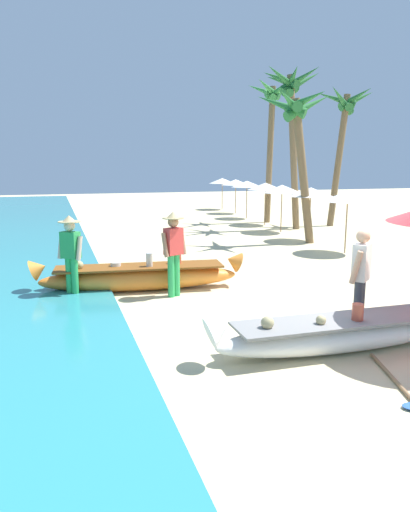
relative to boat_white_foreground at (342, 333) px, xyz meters
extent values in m
plane|color=beige|center=(0.26, 1.14, -0.27)|extent=(80.00, 80.00, 0.00)
ellipsoid|color=white|center=(0.00, 0.00, -0.04)|extent=(3.94, 0.82, 0.46)
cone|color=white|center=(-1.91, 0.05, 0.24)|extent=(0.42, 0.45, 0.51)
cube|color=gray|center=(0.00, 0.00, 0.19)|extent=(3.31, 0.82, 0.04)
sphere|color=tan|center=(-1.21, -0.01, 0.28)|extent=(0.18, 0.18, 0.18)
sphere|color=tan|center=(-0.42, -0.09, 0.26)|extent=(0.14, 0.14, 0.14)
cylinder|color=#B74C38|center=(0.17, -0.10, 0.32)|extent=(0.17, 0.17, 0.26)
ellipsoid|color=orange|center=(-2.22, 4.29, 0.00)|extent=(4.32, 1.24, 0.52)
cone|color=orange|center=(-0.16, 4.05, 0.31)|extent=(0.47, 0.50, 0.52)
cone|color=orange|center=(-4.29, 4.53, 0.31)|extent=(0.47, 0.50, 0.52)
cube|color=brown|center=(-2.22, 4.29, 0.26)|extent=(3.64, 1.18, 0.04)
sphere|color=tan|center=(-3.49, 4.40, 0.35)|extent=(0.18, 0.18, 0.18)
cylinder|color=silver|center=(-2.72, 4.42, 0.31)|extent=(0.22, 0.22, 0.10)
cylinder|color=silver|center=(-2.04, 4.16, 0.41)|extent=(0.14, 0.14, 0.31)
cylinder|color=#B74C38|center=(-1.39, 4.31, 0.40)|extent=(0.20, 0.20, 0.28)
cylinder|color=green|center=(-1.58, 3.61, 0.18)|extent=(0.14, 0.14, 0.88)
cylinder|color=green|center=(-1.71, 3.56, 0.18)|extent=(0.14, 0.14, 0.88)
cube|color=#DB3D38|center=(-1.64, 3.59, 0.89)|extent=(0.42, 0.35, 0.55)
cylinder|color=#9E7051|center=(-1.43, 3.66, 0.84)|extent=(0.16, 0.21, 0.50)
cylinder|color=#9E7051|center=(-1.85, 3.47, 0.84)|extent=(0.16, 0.21, 0.50)
sphere|color=#9E7051|center=(-1.64, 3.59, 1.28)|extent=(0.22, 0.22, 0.22)
cylinder|color=tan|center=(-1.64, 3.59, 1.36)|extent=(0.44, 0.44, 0.02)
cone|color=tan|center=(-1.64, 3.59, 1.43)|extent=(0.26, 0.26, 0.12)
cylinder|color=#333842|center=(0.68, 0.61, 0.16)|extent=(0.14, 0.14, 0.85)
cylinder|color=#333842|center=(0.79, 0.70, 0.16)|extent=(0.14, 0.14, 0.85)
cube|color=silver|center=(0.74, 0.66, 0.88)|extent=(0.42, 0.40, 0.59)
cylinder|color=tan|center=(0.54, 0.53, 0.83)|extent=(0.20, 0.21, 0.54)
cylinder|color=tan|center=(0.90, 0.82, 0.83)|extent=(0.20, 0.21, 0.54)
sphere|color=tan|center=(0.74, 0.66, 1.30)|extent=(0.22, 0.22, 0.22)
cylinder|color=green|center=(-3.60, 4.07, 0.15)|extent=(0.14, 0.14, 0.83)
cylinder|color=green|center=(-3.70, 4.17, 0.15)|extent=(0.14, 0.14, 0.83)
cube|color=green|center=(-3.65, 4.12, 0.83)|extent=(0.42, 0.40, 0.54)
cylinder|color=beige|center=(-3.49, 3.95, 0.78)|extent=(0.19, 0.20, 0.49)
cylinder|color=beige|center=(-3.84, 4.25, 0.78)|extent=(0.19, 0.20, 0.49)
sphere|color=beige|center=(-3.65, 4.12, 1.22)|extent=(0.22, 0.22, 0.22)
cylinder|color=tan|center=(-3.65, 4.12, 1.30)|extent=(0.44, 0.44, 0.02)
cone|color=tan|center=(-3.65, 4.12, 1.37)|extent=(0.26, 0.26, 0.12)
cylinder|color=#8E6B47|center=(4.62, 6.79, 0.68)|extent=(0.04, 0.04, 1.90)
cone|color=silver|center=(4.62, 6.79, 1.48)|extent=(1.60, 1.60, 0.32)
cylinder|color=#8E6B47|center=(4.78, 9.27, 0.68)|extent=(0.04, 0.04, 1.90)
cone|color=silver|center=(4.78, 9.27, 1.48)|extent=(1.60, 1.60, 0.32)
cylinder|color=#8E6B47|center=(4.83, 11.61, 0.68)|extent=(0.04, 0.04, 1.90)
cone|color=silver|center=(4.83, 11.61, 1.48)|extent=(1.60, 1.60, 0.32)
cylinder|color=#8E6B47|center=(5.22, 14.01, 0.68)|extent=(0.04, 0.04, 1.90)
cone|color=silver|center=(5.22, 14.01, 1.48)|extent=(1.60, 1.60, 0.32)
cylinder|color=#8E6B47|center=(5.46, 16.74, 0.68)|extent=(0.04, 0.04, 1.90)
cone|color=silver|center=(5.46, 16.74, 1.48)|extent=(1.60, 1.60, 0.32)
cylinder|color=#8E6B47|center=(5.85, 19.31, 0.68)|extent=(0.04, 0.04, 1.90)
cone|color=silver|center=(5.85, 19.31, 1.48)|extent=(1.60, 1.60, 0.32)
cylinder|color=#8E6B47|center=(5.98, 21.90, 0.68)|extent=(0.04, 0.04, 1.90)
cone|color=silver|center=(5.98, 21.90, 1.48)|extent=(1.60, 1.60, 0.32)
cylinder|color=brown|center=(5.66, 12.30, 2.86)|extent=(0.79, 0.28, 6.27)
cone|color=#23602D|center=(5.93, 12.35, 5.72)|extent=(1.91, 0.54, 1.19)
cone|color=#23602D|center=(5.65, 12.68, 5.69)|extent=(1.16, 1.52, 1.20)
cone|color=#23602D|center=(5.26, 12.81, 5.82)|extent=(0.86, 1.97, 0.90)
cone|color=#23602D|center=(5.04, 12.46, 5.84)|extent=(1.50, 0.95, 0.84)
cone|color=#23602D|center=(4.92, 12.04, 5.79)|extent=(1.93, 1.25, 1.00)
cone|color=#23602D|center=(5.31, 11.91, 5.80)|extent=(0.70, 1.53, 0.94)
cone|color=#23602D|center=(5.65, 11.89, 5.78)|extent=(1.20, 1.66, 1.01)
cylinder|color=brown|center=(8.15, 12.80, 2.58)|extent=(0.82, 0.28, 5.72)
cone|color=#23602D|center=(8.89, 12.77, 5.21)|extent=(1.71, 0.45, 1.02)
cone|color=#23602D|center=(8.59, 13.31, 5.21)|extent=(0.93, 1.97, 1.07)
cone|color=#23602D|center=(8.05, 13.09, 5.26)|extent=(1.61, 1.34, 0.91)
cone|color=#23602D|center=(7.96, 12.52, 5.16)|extent=(1.84, 1.30, 1.18)
cone|color=#23602D|center=(8.56, 12.38, 5.25)|extent=(0.85, 1.67, 0.93)
cylinder|color=brown|center=(4.20, 8.85, 2.15)|extent=(1.03, 0.28, 4.88)
cone|color=#287033|center=(4.31, 8.87, 4.34)|extent=(1.79, 0.46, 1.08)
cone|color=#287033|center=(3.98, 9.35, 4.45)|extent=(0.91, 1.96, 0.75)
cone|color=#287033|center=(3.46, 9.16, 4.38)|extent=(1.56, 1.43, 0.97)
cone|color=#287033|center=(3.50, 8.60, 4.42)|extent=(1.41, 1.19, 0.85)
cone|color=#287033|center=(3.96, 8.42, 4.46)|extent=(0.86, 1.70, 0.73)
cylinder|color=brown|center=(5.82, 14.91, 2.84)|extent=(0.42, 0.28, 6.22)
cone|color=#337F3D|center=(6.35, 14.86, 5.82)|extent=(1.75, 0.53, 0.80)
cone|color=#337F3D|center=(6.06, 15.31, 5.74)|extent=(0.96, 1.60, 1.01)
cone|color=#337F3D|center=(5.57, 15.21, 5.77)|extent=(1.44, 1.38, 0.93)
cone|color=#337F3D|center=(5.47, 14.55, 5.81)|extent=(1.76, 1.57, 0.83)
cone|color=#337F3D|center=(6.01, 14.54, 5.75)|extent=(0.79, 1.47, 0.96)
cylinder|color=#8E6B47|center=(0.05, -1.05, -0.24)|extent=(0.48, 1.42, 0.05)
camera|label=1|loc=(-3.92, -5.66, 2.41)|focal=33.19mm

